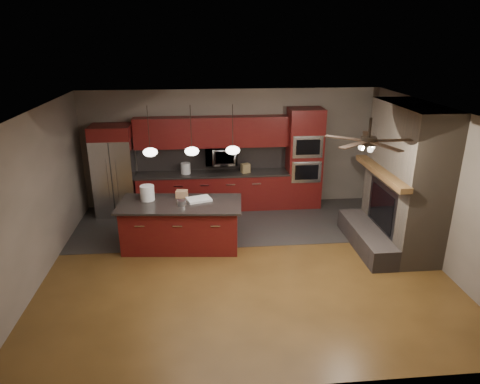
{
  "coord_description": "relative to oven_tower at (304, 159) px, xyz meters",
  "views": [
    {
      "loc": [
        -0.73,
        -6.92,
        3.96
      ],
      "look_at": [
        -0.03,
        0.6,
        1.17
      ],
      "focal_mm": 32.0,
      "sensor_mm": 36.0,
      "label": 1
    }
  ],
  "objects": [
    {
      "name": "white_bucket",
      "position": [
        -3.5,
        -1.69,
        -0.12
      ],
      "size": [
        0.33,
        0.33,
        0.3
      ],
      "primitive_type": "cylinder",
      "rotation": [
        0.0,
        0.0,
        -0.21
      ],
      "color": "white",
      "rests_on": "kitchen_island"
    },
    {
      "name": "counter_box",
      "position": [
        -1.41,
        -0.04,
        -0.18
      ],
      "size": [
        0.23,
        0.21,
        0.21
      ],
      "primitive_type": "cube",
      "rotation": [
        0.0,
        0.0,
        0.34
      ],
      "color": "olive",
      "rests_on": "back_cabinetry"
    },
    {
      "name": "refrigerator",
      "position": [
        -4.42,
        -0.07,
        -0.15
      ],
      "size": [
        0.89,
        0.75,
        2.09
      ],
      "color": "silver",
      "rests_on": "ground"
    },
    {
      "name": "right_wall",
      "position": [
        1.8,
        -2.69,
        0.21
      ],
      "size": [
        0.02,
        6.0,
        2.8
      ],
      "primitive_type": "cube",
      "color": "gray",
      "rests_on": "ground"
    },
    {
      "name": "back_cabinetry",
      "position": [
        -2.18,
        0.05,
        -0.3
      ],
      "size": [
        3.59,
        0.64,
        2.2
      ],
      "color": "#581410",
      "rests_on": "ground"
    },
    {
      "name": "paint_can",
      "position": [
        -2.83,
        -2.04,
        -0.22
      ],
      "size": [
        0.22,
        0.22,
        0.11
      ],
      "primitive_type": "cylinder",
      "rotation": [
        0.0,
        0.0,
        -0.46
      ],
      "color": "#A7A7AC",
      "rests_on": "kitchen_island"
    },
    {
      "name": "pendant_right",
      "position": [
        -1.85,
        -1.99,
        0.77
      ],
      "size": [
        0.26,
        0.26,
        0.92
      ],
      "color": "black",
      "rests_on": "ceiling"
    },
    {
      "name": "back_wall",
      "position": [
        -1.7,
        0.31,
        0.21
      ],
      "size": [
        7.0,
        0.02,
        2.8
      ],
      "primitive_type": "cube",
      "color": "gray",
      "rests_on": "ground"
    },
    {
      "name": "microwave",
      "position": [
        -1.98,
        0.06,
        0.11
      ],
      "size": [
        0.73,
        0.41,
        0.5
      ],
      "primitive_type": "imported",
      "color": "silver",
      "rests_on": "back_cabinetry"
    },
    {
      "name": "oven_tower",
      "position": [
        0.0,
        0.0,
        0.0
      ],
      "size": [
        0.8,
        0.63,
        2.38
      ],
      "color": "#581410",
      "rests_on": "ground"
    },
    {
      "name": "paint_tray",
      "position": [
        -2.51,
        -1.8,
        -0.25
      ],
      "size": [
        0.53,
        0.44,
        0.05
      ],
      "primitive_type": "cube",
      "rotation": [
        0.0,
        0.0,
        0.31
      ],
      "color": "white",
      "rests_on": "kitchen_island"
    },
    {
      "name": "counter_bucket",
      "position": [
        -2.81,
        0.01,
        -0.16
      ],
      "size": [
        0.23,
        0.23,
        0.25
      ],
      "primitive_type": "cylinder",
      "rotation": [
        0.0,
        0.0,
        -0.03
      ],
      "color": "silver",
      "rests_on": "back_cabinetry"
    },
    {
      "name": "ceiling",
      "position": [
        -1.7,
        -2.69,
        1.61
      ],
      "size": [
        7.0,
        6.0,
        0.02
      ],
      "primitive_type": "cube",
      "color": "white",
      "rests_on": "back_wall"
    },
    {
      "name": "kitchen_island",
      "position": [
        -2.87,
        -1.91,
        -0.73
      ],
      "size": [
        2.44,
        1.28,
        0.92
      ],
      "rotation": [
        0.0,
        0.0,
        -0.09
      ],
      "color": "#581410",
      "rests_on": "ground"
    },
    {
      "name": "cardboard_box",
      "position": [
        -2.84,
        -1.61,
        -0.2
      ],
      "size": [
        0.25,
        0.19,
        0.14
      ],
      "primitive_type": "cube",
      "rotation": [
        0.0,
        0.0,
        -0.14
      ],
      "color": "#A47955",
      "rests_on": "kitchen_island"
    },
    {
      "name": "pendant_center",
      "position": [
        -2.6,
        -1.99,
        0.77
      ],
      "size": [
        0.26,
        0.26,
        0.92
      ],
      "color": "black",
      "rests_on": "ceiling"
    },
    {
      "name": "pendant_left",
      "position": [
        -3.35,
        -1.99,
        0.77
      ],
      "size": [
        0.26,
        0.26,
        0.92
      ],
      "color": "black",
      "rests_on": "ceiling"
    },
    {
      "name": "left_wall",
      "position": [
        -5.2,
        -2.69,
        0.21
      ],
      "size": [
        0.02,
        6.0,
        2.8
      ],
      "primitive_type": "cube",
      "color": "gray",
      "rests_on": "ground"
    },
    {
      "name": "fireplace_column",
      "position": [
        1.34,
        -2.29,
        0.11
      ],
      "size": [
        1.3,
        2.1,
        2.8
      ],
      "color": "brown",
      "rests_on": "ground"
    },
    {
      "name": "slate_tile_patch",
      "position": [
        -1.7,
        -0.89,
        -1.19
      ],
      "size": [
        7.0,
        2.4,
        0.01
      ],
      "primitive_type": "cube",
      "color": "#2D2B29",
      "rests_on": "ground"
    },
    {
      "name": "ground",
      "position": [
        -1.7,
        -2.69,
        -1.19
      ],
      "size": [
        7.0,
        7.0,
        0.0
      ],
      "primitive_type": "plane",
      "color": "brown",
      "rests_on": "ground"
    },
    {
      "name": "ceiling_fan",
      "position": [
        0.1,
        -3.49,
        1.27
      ],
      "size": [
        1.27,
        1.33,
        0.41
      ],
      "color": "black",
      "rests_on": "ceiling"
    }
  ]
}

